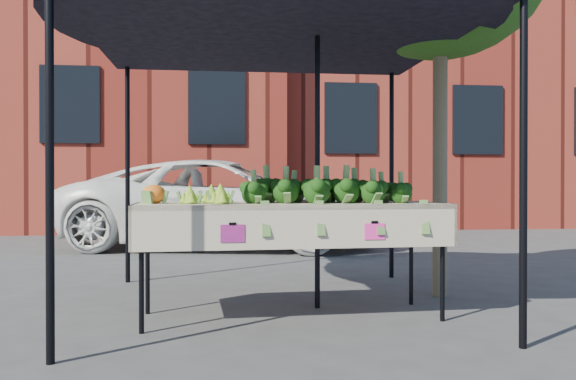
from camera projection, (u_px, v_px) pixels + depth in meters
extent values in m
plane|color=#353538|center=(276.00, 317.00, 4.63)|extent=(90.00, 90.00, 0.00)
cube|color=beige|center=(291.00, 260.00, 4.63)|extent=(2.44, 0.93, 0.90)
cube|color=#F22D8C|center=(229.00, 233.00, 4.17)|extent=(0.17, 0.01, 0.12)
cube|color=#FB2FA2|center=(373.00, 232.00, 4.29)|extent=(0.17, 0.01, 0.12)
ellipsoid|color=black|center=(325.00, 187.00, 4.68)|extent=(1.37, 0.57, 0.26)
ellipsoid|color=#78A527|center=(205.00, 190.00, 4.54)|extent=(0.43, 0.47, 0.20)
ellipsoid|color=orange|center=(154.00, 192.00, 4.46)|extent=(0.20, 0.20, 0.18)
imported|color=white|center=(225.00, 90.00, 9.81)|extent=(1.91, 2.66, 5.24)
cube|color=maroon|center=(50.00, 57.00, 15.94)|extent=(12.00, 8.00, 9.00)
cube|color=maroon|center=(467.00, 79.00, 17.82)|extent=(12.00, 8.00, 8.50)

